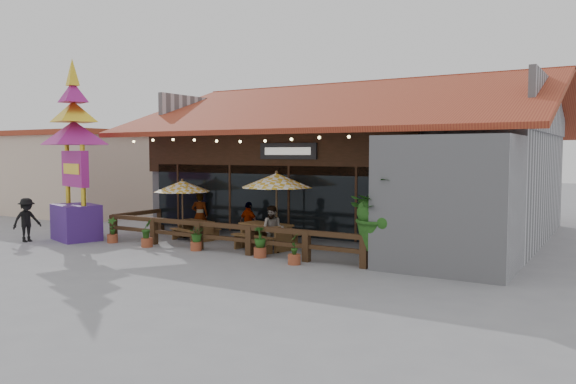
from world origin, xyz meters
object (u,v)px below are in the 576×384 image
Objects in this scene: tropical_plant at (380,216)px; umbrella_right at (277,181)px; picnic_table_left at (196,227)px; thai_sign_tower at (74,138)px; picnic_table_right at (266,232)px; pedestrian at (27,220)px; umbrella_left at (182,186)px.

umbrella_right is at bearing 165.42° from tropical_plant.
picnic_table_left is 5.36m from thai_sign_tower.
picnic_table_right is 8.65m from pedestrian.
thai_sign_tower is (-3.66, -2.24, 3.21)m from picnic_table_left.
umbrella_left is 0.80× the size of umbrella_right.
picnic_table_right is at bearing -62.25° from pedestrian.
thai_sign_tower is at bearing -146.47° from umbrella_left.
thai_sign_tower is (-6.93, -1.92, 3.11)m from picnic_table_right.
umbrella_left is 1.18× the size of picnic_table_right.
umbrella_right is at bearing -1.27° from picnic_table_left.
umbrella_left is 4.20m from thai_sign_tower.
picnic_table_right is at bearing 169.42° from tropical_plant.
tropical_plant is (4.26, -0.80, 0.85)m from picnic_table_right.
umbrella_right is at bearing 44.30° from picnic_table_right.
thai_sign_tower is 2.82× the size of tropical_plant.
umbrella_right reaches higher than tropical_plant.
tropical_plant is at bearing -10.58° from picnic_table_right.
picnic_table_right is 0.29× the size of thai_sign_tower.
picnic_table_right is 4.42m from tropical_plant.
picnic_table_right reaches higher than picnic_table_left.
umbrella_left is 1.54m from picnic_table_left.
picnic_table_right is at bearing -135.70° from umbrella_right.
umbrella_left is at bearing -46.01° from pedestrian.
thai_sign_tower reaches higher than tropical_plant.
umbrella_right is 3.93m from picnic_table_left.
umbrella_right reaches higher than picnic_table_left.
umbrella_left is 3.99m from picnic_table_right.
umbrella_right is 4.23m from tropical_plant.
umbrella_right is at bearing 0.86° from umbrella_left.
pedestrian is at bearing -144.55° from picnic_table_left.
picnic_table_left is 0.25× the size of thai_sign_tower.
tropical_plant reaches higher than picnic_table_left.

